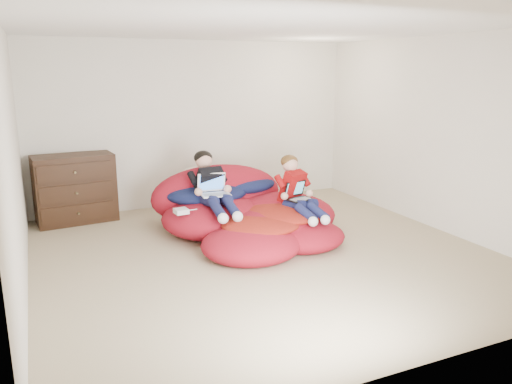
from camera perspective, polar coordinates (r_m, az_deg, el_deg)
name	(u,v)px	position (r m, az deg, el deg)	size (l,w,h in m)	color
room_shell	(264,235)	(5.73, 0.97, -4.98)	(5.10, 5.10, 2.77)	tan
dresser	(75,188)	(7.33, -19.99, 0.38)	(1.09, 0.64, 0.94)	black
beanbag_pile	(246,213)	(6.44, -1.11, -2.40)	(2.32, 2.33, 0.86)	#AD1324
cream_pillow	(194,177)	(6.95, -7.07, 1.69)	(0.45, 0.29, 0.29)	beige
older_boy	(211,184)	(6.25, -5.13, 0.93)	(0.34, 1.13, 0.70)	black
younger_boy	(297,188)	(6.22, 4.70, 0.46)	(0.39, 0.93, 0.72)	#9C0D0F
laptop_white	(214,189)	(6.18, -4.86, 0.34)	(0.37, 0.33, 0.25)	white
laptop_black	(298,195)	(6.22, 4.79, -0.29)	(0.33, 0.33, 0.22)	black
power_adapter	(181,211)	(6.04, -8.55, -2.18)	(0.15, 0.15, 0.06)	white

